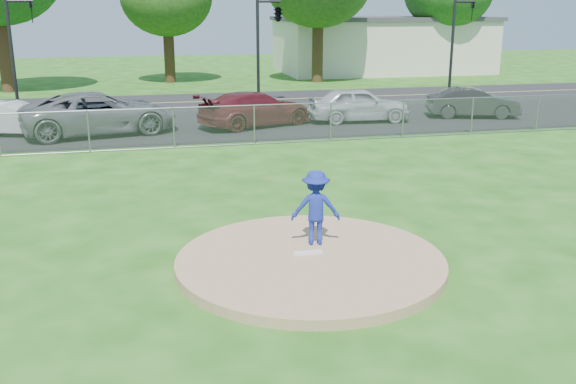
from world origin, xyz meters
name	(u,v)px	position (x,y,z in m)	size (l,w,h in m)	color
ground	(236,157)	(0.00, 10.00, 0.00)	(120.00, 120.00, 0.00)	#1D5512
pitchers_mound	(310,262)	(0.00, 0.00, 0.10)	(5.40, 5.40, 0.20)	tan
pitching_rubber	(308,253)	(0.00, 0.20, 0.22)	(0.60, 0.15, 0.04)	white
chain_link_fence	(228,126)	(0.00, 12.00, 0.75)	(40.00, 0.06, 1.50)	gray
parking_lot	(215,125)	(0.00, 16.50, 0.01)	(50.00, 8.00, 0.01)	black
street	(199,102)	(0.00, 24.00, 0.00)	(60.00, 7.00, 0.01)	black
commercial_building	(382,44)	(16.00, 38.00, 2.16)	(16.40, 9.40, 4.30)	beige
traffic_signal_left	(16,43)	(-8.76, 22.00, 3.36)	(1.28, 0.20, 5.60)	black
traffic_signal_center	(276,15)	(3.97, 22.00, 4.61)	(1.42, 2.48, 5.60)	black
traffic_signal_right	(457,38)	(14.24, 22.00, 3.36)	(1.28, 0.20, 5.60)	black
pitcher	(316,208)	(0.31, 0.74, 0.99)	(1.03, 0.59, 1.59)	navy
traffic_cone	(31,130)	(-7.49, 15.39, 0.31)	(0.31, 0.31, 0.60)	#FF5B0D
parked_car_white	(14,118)	(-8.17, 16.07, 0.68)	(1.42, 4.07, 1.34)	silver
parked_car_gray	(99,113)	(-4.81, 15.49, 0.87)	(2.85, 6.17, 1.72)	slate
parked_car_darkred	(256,109)	(1.74, 15.88, 0.76)	(2.10, 5.17, 1.50)	maroon
parked_car_pearl	(359,104)	(6.51, 15.97, 0.79)	(1.83, 4.56, 1.55)	silver
parked_car_charcoal	(473,102)	(12.15, 15.89, 0.70)	(1.47, 4.20, 1.39)	#272729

